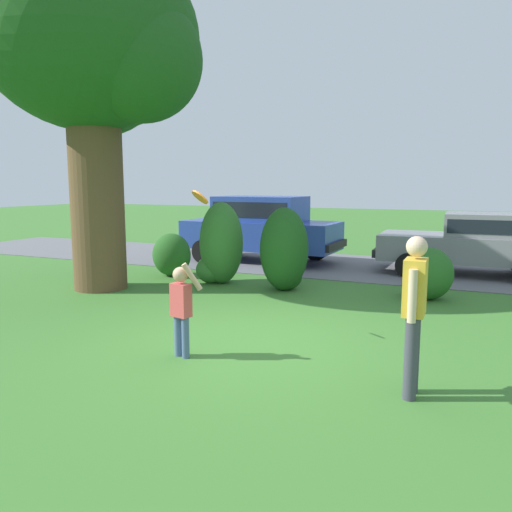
{
  "coord_description": "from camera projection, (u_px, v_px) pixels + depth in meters",
  "views": [
    {
      "loc": [
        3.09,
        -6.38,
        2.27
      ],
      "look_at": [
        -0.19,
        1.06,
        1.1
      ],
      "focal_mm": 35.03,
      "sensor_mm": 36.0,
      "label": 1
    }
  ],
  "objects": [
    {
      "name": "ground_plane",
      "position": [
        239.0,
        340.0,
        7.34
      ],
      "size": [
        80.0,
        80.0,
        0.0
      ],
      "primitive_type": "plane",
      "color": "#3D752D"
    },
    {
      "name": "driveway_strip",
      "position": [
        351.0,
        266.0,
        13.85
      ],
      "size": [
        28.0,
        4.4,
        0.02
      ],
      "primitive_type": "cube",
      "color": "slate",
      "rests_on": "ground"
    },
    {
      "name": "oak_tree_large",
      "position": [
        99.0,
        54.0,
        10.4
      ],
      "size": [
        4.71,
        4.61,
        7.18
      ],
      "color": "brown",
      "rests_on": "ground"
    },
    {
      "name": "shrub_near_tree",
      "position": [
        172.0,
        255.0,
        12.4
      ],
      "size": [
        0.97,
        0.89,
        1.06
      ],
      "color": "#286023",
      "rests_on": "ground"
    },
    {
      "name": "shrub_centre_left",
      "position": [
        220.0,
        247.0,
        11.44
      ],
      "size": [
        1.09,
        1.02,
        1.87
      ],
      "color": "#33702B",
      "rests_on": "ground"
    },
    {
      "name": "shrub_centre",
      "position": [
        284.0,
        253.0,
        10.68
      ],
      "size": [
        1.03,
        1.06,
        1.79
      ],
      "color": "#1E511C",
      "rests_on": "ground"
    },
    {
      "name": "shrub_centre_right",
      "position": [
        427.0,
        275.0,
        9.91
      ],
      "size": [
        1.01,
        0.92,
        1.04
      ],
      "color": "#286023",
      "rests_on": "ground"
    },
    {
      "name": "parked_sedan",
      "position": [
        471.0,
        242.0,
        12.48
      ],
      "size": [
        4.43,
        2.15,
        1.56
      ],
      "color": "gray",
      "rests_on": "ground"
    },
    {
      "name": "parked_suv",
      "position": [
        261.0,
        225.0,
        14.6
      ],
      "size": [
        4.74,
        2.19,
        1.92
      ],
      "color": "#28429E",
      "rests_on": "ground"
    },
    {
      "name": "child_thrower",
      "position": [
        181.0,
        304.0,
        6.53
      ],
      "size": [
        0.47,
        0.23,
        1.29
      ],
      "color": "#4C608C",
      "rests_on": "ground"
    },
    {
      "name": "frisbee",
      "position": [
        200.0,
        197.0,
        7.24
      ],
      "size": [
        0.33,
        0.25,
        0.28
      ],
      "color": "orange"
    },
    {
      "name": "adult_onlooker",
      "position": [
        414.0,
        307.0,
        5.27
      ],
      "size": [
        0.22,
        0.53,
        1.74
      ],
      "color": "#3F3F4C",
      "rests_on": "ground"
    }
  ]
}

